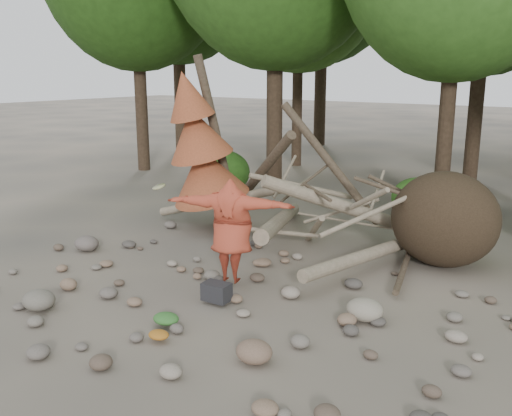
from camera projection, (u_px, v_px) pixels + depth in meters
The scene contains 13 objects.
ground at pixel (214, 304), 9.92m from camera, with size 120.00×120.00×0.00m, color #514C44.
deadfall_pile at pixel (416, 218), 11.93m from camera, with size 8.55×5.24×3.30m.
dead_conifer at pixel (201, 148), 13.84m from camera, with size 2.06×2.16×4.35m.
bush_left at pixel (222, 172), 18.54m from camera, with size 1.80×1.80×1.44m, color #234B14.
bush_mid at pixel (417, 198), 15.54m from camera, with size 1.40×1.40×1.12m, color #2F5F1B.
frisbee_thrower at pixel (231, 231), 10.54m from camera, with size 3.24×1.42×1.97m.
backpack at pixel (217, 295), 9.90m from camera, with size 0.47×0.32×0.32m, color black.
cloth_green at pixel (166, 321), 9.03m from camera, with size 0.44×0.37×0.17m, color #2F6528.
cloth_orange at pixel (159, 338), 8.53m from camera, with size 0.33×0.27×0.12m, color #9E5E1B.
boulder_front_left at pixel (39, 300), 9.64m from camera, with size 0.58×0.52×0.35m, color #696357.
boulder_front_right at pixel (254, 352), 7.91m from camera, with size 0.53×0.48×0.32m, color brown.
boulder_mid_right at pixel (365, 310), 9.23m from camera, with size 0.61×0.55×0.37m, color gray.
boulder_mid_left at pixel (87, 243), 12.80m from camera, with size 0.56×0.51×0.34m, color #625953.
Camera 1 is at (5.92, -7.13, 3.97)m, focal length 40.00 mm.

